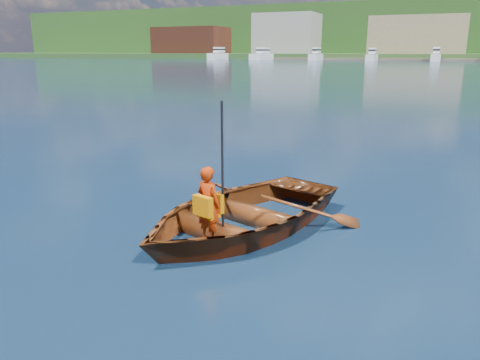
# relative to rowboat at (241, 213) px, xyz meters

# --- Properties ---
(ground) EXTENTS (600.00, 600.00, 0.00)m
(ground) POSITION_rel_rowboat_xyz_m (-1.21, 0.12, -0.29)
(ground) COLOR #112C3F
(ground) RESTS_ON ground
(rowboat) EXTENTS (4.21, 4.98, 0.88)m
(rowboat) POSITION_rel_rowboat_xyz_m (0.00, 0.00, 0.00)
(rowboat) COLOR #70380C
(rowboat) RESTS_ON ground
(child_paddler) EXTENTS (0.50, 0.42, 2.13)m
(child_paddler) POSITION_rel_rowboat_xyz_m (-0.14, -0.90, 0.41)
(child_paddler) COLOR #B42B06
(child_paddler) RESTS_ON ground
(shoreline) EXTENTS (400.00, 140.00, 22.00)m
(shoreline) POSITION_rel_rowboat_xyz_m (-1.21, 236.73, 10.03)
(shoreline) COLOR #365F22
(shoreline) RESTS_ON ground
(dock) EXTENTS (159.93, 14.06, 0.80)m
(dock) POSITION_rel_rowboat_xyz_m (7.97, 148.12, 0.11)
(dock) COLOR brown
(dock) RESTS_ON ground
(waterfront_buildings) EXTENTS (202.00, 16.00, 14.00)m
(waterfront_buildings) POSITION_rel_rowboat_xyz_m (-8.94, 165.12, 7.45)
(waterfront_buildings) COLOR maroon
(waterfront_buildings) RESTS_ON ground
(marina_yachts) EXTENTS (142.72, 13.77, 4.43)m
(marina_yachts) POSITION_rel_rowboat_xyz_m (0.38, 143.40, 1.15)
(marina_yachts) COLOR white
(marina_yachts) RESTS_ON ground
(hillside_trees) EXTENTS (299.72, 79.91, 25.68)m
(hillside_trees) POSITION_rel_rowboat_xyz_m (-30.16, 240.98, 18.37)
(hillside_trees) COLOR #382314
(hillside_trees) RESTS_ON ground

